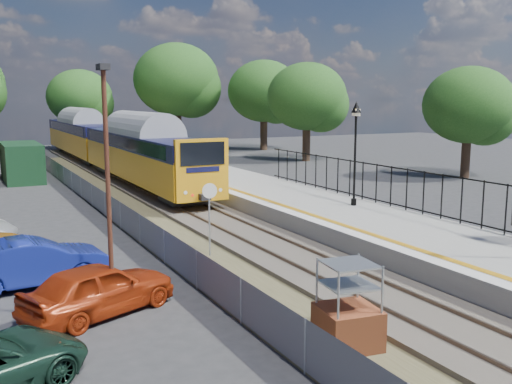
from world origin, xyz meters
TOP-DOWN VIEW (x-y plane):
  - ground at (0.00, 0.00)m, footprint 120.00×120.00m
  - track_bed at (-0.47, 9.67)m, footprint 5.90×80.00m
  - platform at (4.20, 8.00)m, footprint 5.00×70.00m
  - platform_edge at (2.14, 8.00)m, footprint 0.90×70.00m
  - victorian_lamp_north at (5.30, 6.00)m, footprint 0.44×0.44m
  - palisade_fence at (6.55, 2.24)m, footprint 0.12×26.00m
  - wire_fence at (-4.20, 12.00)m, footprint 0.06×52.00m
  - tree_line at (1.40, 42.00)m, footprint 56.80×43.80m
  - train at (0.00, 31.28)m, footprint 2.82×40.83m
  - brick_plinth at (-2.69, -4.40)m, footprint 1.42×1.42m
  - speed_sign at (-2.50, 4.03)m, footprint 0.54×0.13m
  - carpark_lamp at (-6.92, 0.03)m, footprint 0.25×0.50m
  - car_red at (-7.21, 0.27)m, footprint 4.46×3.11m
  - car_blue at (-8.47, 3.56)m, footprint 4.57×2.00m
  - car_yellow at (-9.19, 4.89)m, footprint 5.13×3.52m

SIDE VIEW (x-z plane):
  - ground at x=0.00m, z-range 0.00..0.00m
  - track_bed at x=-0.47m, z-range -0.05..0.24m
  - platform at x=4.20m, z-range 0.00..0.90m
  - wire_fence at x=-4.20m, z-range 0.00..1.20m
  - car_yellow at x=-9.19m, z-range 0.00..1.38m
  - car_red at x=-7.21m, z-range 0.00..1.41m
  - car_blue at x=-8.47m, z-range 0.00..1.46m
  - platform_edge at x=2.14m, z-range 0.90..0.91m
  - brick_plinth at x=-2.69m, z-range -0.04..1.99m
  - speed_sign at x=-2.50m, z-range 0.47..3.15m
  - palisade_fence at x=6.55m, z-range 0.84..2.84m
  - train at x=0.00m, z-range 0.59..4.09m
  - carpark_lamp at x=-6.92m, z-range 0.49..6.92m
  - victorian_lamp_north at x=5.30m, z-range 2.00..6.60m
  - tree_line at x=1.40m, z-range 0.67..12.55m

